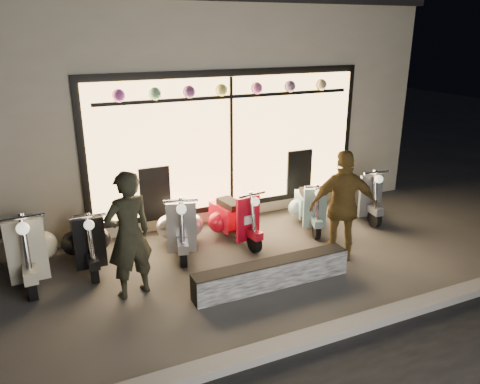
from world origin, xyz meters
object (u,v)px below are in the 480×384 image
Objects in this scene: man at (129,235)px; scooter_red at (232,217)px; woman at (343,207)px; scooter_silver at (180,223)px; graffiti_barrier at (272,274)px.

scooter_red is at bearing -164.22° from man.
woman is at bearing -58.33° from scooter_red.
graffiti_barrier is at bearing -52.04° from scooter_silver.
scooter_red is 2.03m from woman.
graffiti_barrier is at bearing 34.02° from woman.
graffiti_barrier is 2.02m from scooter_silver.
scooter_silver is 1.71m from man.
scooter_red is (0.15, 1.80, 0.19)m from graffiti_barrier.
scooter_red is at bearing 85.38° from graffiti_barrier.
woman reaches higher than scooter_red.
man is (-2.03, -1.19, 0.52)m from scooter_red.
graffiti_barrier is at bearing -103.51° from scooter_red.
graffiti_barrier is 2.11m from man.
scooter_silver is (-0.80, 1.84, 0.22)m from graffiti_barrier.
graffiti_barrier is 1.32× the size of woman.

